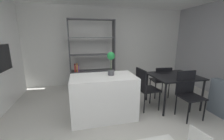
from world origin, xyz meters
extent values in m
plane|color=beige|center=(0.00, 0.00, 0.00)|extent=(8.70, 8.70, 0.00)
cube|color=silver|center=(0.00, 2.63, 1.33)|extent=(6.34, 0.06, 2.65)
cube|color=black|center=(-2.43, 1.27, 1.21)|extent=(0.04, 0.58, 0.59)
cylinder|color=#B7BABC|center=(-2.46, 1.27, 1.45)|extent=(0.02, 0.47, 0.02)
cube|color=white|center=(-0.31, 0.31, 0.45)|extent=(1.31, 0.73, 0.90)
cylinder|color=#4C4C51|center=(-0.13, 0.36, 0.95)|extent=(0.13, 0.13, 0.10)
cylinder|color=#476633|center=(-0.13, 0.36, 1.12)|extent=(0.01, 0.01, 0.24)
sphere|color=#1F7F3B|center=(-0.13, 0.36, 1.30)|extent=(0.16, 0.16, 0.16)
cube|color=#4C4C51|center=(-1.04, 2.24, 1.10)|extent=(0.02, 0.38, 2.20)
cube|color=#4C4C51|center=(0.39, 2.24, 1.10)|extent=(0.02, 0.38, 2.20)
cube|color=#4C4C51|center=(-0.33, 2.24, 2.19)|extent=(1.45, 0.38, 0.02)
cube|color=#4C4C51|center=(-0.33, 2.24, 0.01)|extent=(1.45, 0.38, 0.02)
cube|color=#4C4C51|center=(-0.33, 2.24, 0.56)|extent=(1.41, 0.38, 0.02)
cube|color=#4C4C51|center=(-0.33, 2.24, 1.10)|extent=(1.41, 0.38, 0.02)
cube|color=#4C4C51|center=(-0.33, 2.24, 1.64)|extent=(1.41, 0.38, 0.02)
cube|color=red|center=(-0.90, 2.24, 0.68)|extent=(0.04, 0.32, 0.23)
cube|color=orange|center=(-0.84, 2.24, 0.69)|extent=(0.04, 0.32, 0.24)
cube|color=#8E4793|center=(-0.79, 2.24, 0.67)|extent=(0.03, 0.32, 0.19)
cube|color=black|center=(1.43, 0.43, 0.76)|extent=(1.08, 0.93, 0.03)
cylinder|color=black|center=(0.95, 0.02, 0.37)|extent=(0.04, 0.04, 0.74)
cylinder|color=black|center=(1.91, 0.02, 0.37)|extent=(0.04, 0.04, 0.74)
cylinder|color=black|center=(0.95, 0.84, 0.37)|extent=(0.04, 0.04, 0.74)
cylinder|color=black|center=(1.91, 0.84, 0.37)|extent=(0.04, 0.04, 0.74)
cube|color=black|center=(1.43, 1.02, 0.47)|extent=(0.49, 0.47, 0.03)
cube|color=black|center=(1.41, 0.82, 0.68)|extent=(0.45, 0.07, 0.39)
cylinder|color=black|center=(1.64, 1.18, 0.23)|extent=(0.03, 0.03, 0.46)
cylinder|color=black|center=(1.25, 1.22, 0.23)|extent=(0.03, 0.03, 0.46)
cylinder|color=black|center=(1.61, 0.81, 0.23)|extent=(0.03, 0.03, 0.46)
cylinder|color=black|center=(1.22, 0.85, 0.23)|extent=(0.03, 0.03, 0.46)
cube|color=black|center=(1.43, -0.16, 0.47)|extent=(0.46, 0.42, 0.03)
cube|color=black|center=(1.43, 0.03, 0.73)|extent=(0.45, 0.04, 0.50)
cylinder|color=black|center=(1.24, -0.34, 0.23)|extent=(0.03, 0.03, 0.46)
cylinder|color=black|center=(1.63, -0.33, 0.23)|extent=(0.03, 0.03, 0.46)
cylinder|color=black|center=(1.23, 0.01, 0.23)|extent=(0.03, 0.03, 0.46)
cylinder|color=black|center=(1.62, 0.02, 0.23)|extent=(0.03, 0.03, 0.46)
cube|color=black|center=(0.77, 0.43, 0.48)|extent=(0.48, 0.47, 0.03)
cube|color=black|center=(0.56, 0.41, 0.73)|extent=(0.06, 0.44, 0.48)
cylinder|color=black|center=(0.98, 0.26, 0.23)|extent=(0.03, 0.03, 0.46)
cylinder|color=black|center=(0.95, 0.63, 0.23)|extent=(0.03, 0.03, 0.46)
cylinder|color=black|center=(0.59, 0.23, 0.23)|extent=(0.03, 0.03, 0.46)
cylinder|color=black|center=(0.57, 0.60, 0.23)|extent=(0.03, 0.03, 0.46)
camera|label=1|loc=(-0.76, -2.40, 1.68)|focal=22.70mm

